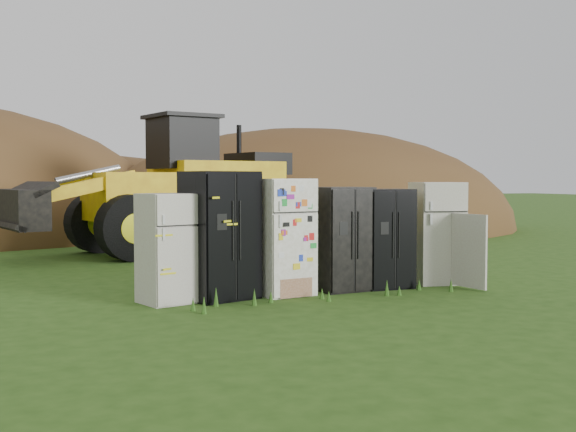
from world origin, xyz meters
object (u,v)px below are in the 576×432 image
at_px(fridge_black_right, 385,238).
at_px(fridge_sticker, 283,237).
at_px(fridge_black_side, 220,235).
at_px(fridge_leftmost, 167,248).
at_px(fridge_dark_mid, 342,239).
at_px(fridge_open_door, 437,233).
at_px(wheel_loader, 150,184).

bearing_deg(fridge_black_right, fridge_sticker, -177.75).
height_order(fridge_black_side, fridge_sticker, fridge_black_side).
xyz_separation_m(fridge_leftmost, fridge_sticker, (1.91, 0.00, 0.11)).
relative_size(fridge_dark_mid, fridge_black_right, 1.02).
xyz_separation_m(fridge_sticker, fridge_open_door, (3.02, 0.03, -0.03)).
distance_m(fridge_leftmost, fridge_open_door, 4.93).
relative_size(fridge_black_side, fridge_dark_mid, 1.15).
relative_size(fridge_leftmost, fridge_black_side, 0.83).
bearing_deg(fridge_open_door, fridge_black_side, -167.37).
bearing_deg(fridge_dark_mid, fridge_black_side, 175.59).
height_order(fridge_black_side, fridge_open_door, fridge_black_side).
relative_size(fridge_black_side, fridge_black_right, 1.17).
height_order(fridge_sticker, fridge_open_door, fridge_sticker).
xyz_separation_m(fridge_leftmost, fridge_open_door, (4.93, 0.04, 0.08)).
bearing_deg(fridge_leftmost, fridge_black_right, -14.10).
height_order(fridge_dark_mid, fridge_open_door, fridge_open_door).
height_order(fridge_open_door, wheel_loader, wheel_loader).
relative_size(fridge_black_side, fridge_sticker, 1.06).
bearing_deg(fridge_open_door, fridge_dark_mid, -166.90).
height_order(fridge_black_side, fridge_dark_mid, fridge_black_side).
distance_m(fridge_leftmost, fridge_sticker, 1.91).
bearing_deg(fridge_black_side, fridge_open_door, -15.26).
height_order(fridge_black_side, fridge_black_right, fridge_black_side).
bearing_deg(fridge_black_right, fridge_black_side, -178.16).
height_order(fridge_leftmost, fridge_black_right, fridge_black_right).
bearing_deg(fridge_black_side, wheel_loader, 69.99).
xyz_separation_m(fridge_dark_mid, fridge_black_right, (0.81, -0.03, -0.02)).
relative_size(fridge_black_right, fridge_open_door, 0.94).
xyz_separation_m(fridge_black_right, wheel_loader, (-2.39, 7.04, 0.89)).
height_order(fridge_sticker, fridge_dark_mid, fridge_sticker).
bearing_deg(wheel_loader, fridge_sticker, -95.95).
relative_size(fridge_leftmost, fridge_dark_mid, 0.95).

